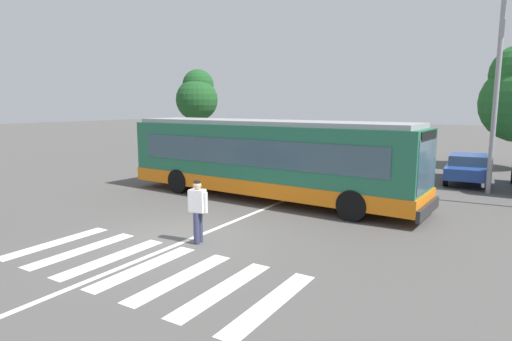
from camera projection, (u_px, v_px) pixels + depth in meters
name	position (u px, v px, depth m)	size (l,w,h in m)	color
ground_plane	(180.00, 238.00, 11.58)	(160.00, 160.00, 0.00)	#514F4C
city_transit_bus	(266.00, 158.00, 16.29)	(12.25, 3.21, 3.06)	black
pedestrian_crossing_street	(198.00, 207.00, 11.03)	(0.57, 0.34, 1.72)	#333856
parked_car_champagne	(270.00, 153.00, 25.45)	(2.18, 4.63, 1.35)	black
parked_car_black	(307.00, 157.00, 23.56)	(2.31, 4.67, 1.35)	black
parked_car_red	(353.00, 160.00, 22.27)	(2.36, 4.69, 1.35)	black
parked_car_silver	(406.00, 163.00, 21.08)	(2.21, 4.64, 1.35)	black
parked_car_blue	(468.00, 167.00, 19.81)	(2.10, 4.61, 1.35)	black
twin_arm_street_lamp	(500.00, 48.00, 16.58)	(4.89, 0.32, 9.59)	#939399
background_tree_left	(197.00, 96.00, 32.24)	(3.21, 3.21, 6.39)	brown
crosswalk_painted_stripes	(144.00, 267.00, 9.48)	(7.04, 3.00, 0.01)	silver
lane_center_line	(231.00, 223.00, 13.11)	(0.16, 24.00, 0.01)	silver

